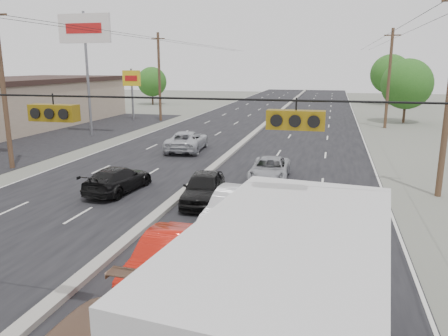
# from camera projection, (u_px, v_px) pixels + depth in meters

# --- Properties ---
(ground) EXTENTS (200.00, 200.00, 0.00)m
(ground) POSITION_uv_depth(u_px,v_px,m) (20.00, 333.00, 10.70)
(ground) COLOR #606356
(ground) RESTS_ON ground
(road_surface) EXTENTS (20.00, 160.00, 0.02)m
(road_surface) POSITION_uv_depth(u_px,v_px,m) (249.00, 139.00, 39.03)
(road_surface) COLOR black
(road_surface) RESTS_ON ground
(center_median) EXTENTS (0.50, 160.00, 0.20)m
(center_median) POSITION_uv_depth(u_px,v_px,m) (249.00, 137.00, 39.01)
(center_median) COLOR gray
(center_median) RESTS_ON ground
(parking_lot) EXTENTS (10.00, 42.00, 0.02)m
(parking_lot) POSITION_uv_depth(u_px,v_px,m) (48.00, 140.00, 38.31)
(parking_lot) COLOR black
(parking_lot) RESTS_ON ground
(utility_pole_left_b) EXTENTS (1.60, 0.30, 10.00)m
(utility_pole_left_b) POSITION_uv_depth(u_px,v_px,m) (3.00, 87.00, 26.63)
(utility_pole_left_b) COLOR #422D1E
(utility_pole_left_b) RESTS_ON ground
(utility_pole_left_c) EXTENTS (1.60, 0.30, 10.00)m
(utility_pole_left_c) POSITION_uv_depth(u_px,v_px,m) (159.00, 77.00, 50.24)
(utility_pole_left_c) COLOR #422D1E
(utility_pole_left_c) RESTS_ON ground
(utility_pole_right_c) EXTENTS (1.60, 0.30, 10.00)m
(utility_pole_right_c) POSITION_uv_depth(u_px,v_px,m) (389.00, 78.00, 44.35)
(utility_pole_right_c) COLOR #422D1E
(utility_pole_right_c) RESTS_ON ground
(traffic_signals) EXTENTS (25.00, 0.30, 0.54)m
(traffic_signals) POSITION_uv_depth(u_px,v_px,m) (50.00, 111.00, 9.11)
(traffic_signals) COLOR black
(traffic_signals) RESTS_ON ground
(pole_sign_billboard) EXTENTS (5.00, 0.25, 11.00)m
(pole_sign_billboard) POSITION_uv_depth(u_px,v_px,m) (85.00, 36.00, 38.51)
(pole_sign_billboard) COLOR slate
(pole_sign_billboard) RESTS_ON ground
(pole_sign_far) EXTENTS (2.20, 0.25, 6.00)m
(pole_sign_far) POSITION_uv_depth(u_px,v_px,m) (132.00, 82.00, 51.22)
(pole_sign_far) COLOR slate
(pole_sign_far) RESTS_ON ground
(tree_left_far) EXTENTS (4.80, 4.80, 6.12)m
(tree_left_far) POSITION_uv_depth(u_px,v_px,m) (152.00, 82.00, 71.68)
(tree_left_far) COLOR #382619
(tree_left_far) RESTS_ON ground
(tree_right_mid) EXTENTS (5.60, 5.60, 7.14)m
(tree_right_mid) POSITION_uv_depth(u_px,v_px,m) (407.00, 84.00, 48.66)
(tree_right_mid) COLOR #382619
(tree_right_mid) RESTS_ON ground
(tree_right_far) EXTENTS (6.40, 6.40, 8.16)m
(tree_right_far) POSITION_uv_depth(u_px,v_px,m) (390.00, 74.00, 71.89)
(tree_right_far) COLOR #382619
(tree_right_far) RESTS_ON ground
(box_truck) EXTENTS (3.65, 8.23, 4.05)m
(box_truck) POSITION_uv_depth(u_px,v_px,m) (293.00, 323.00, 7.53)
(box_truck) COLOR black
(box_truck) RESTS_ON ground
(red_sedan) EXTENTS (1.57, 4.36, 1.43)m
(red_sedan) POSITION_uv_depth(u_px,v_px,m) (168.00, 257.00, 13.30)
(red_sedan) COLOR #B5160B
(red_sedan) RESTS_ON ground
(queue_car_a) EXTENTS (2.24, 4.51, 1.48)m
(queue_car_a) POSITION_uv_depth(u_px,v_px,m) (204.00, 188.00, 20.67)
(queue_car_a) COLOR black
(queue_car_a) RESTS_ON ground
(queue_car_b) EXTENTS (2.00, 4.74, 1.52)m
(queue_car_b) POSITION_uv_depth(u_px,v_px,m) (235.00, 208.00, 17.68)
(queue_car_b) COLOR #BDBDBF
(queue_car_b) RESTS_ON ground
(queue_car_c) EXTENTS (2.29, 4.69, 1.28)m
(queue_car_c) POSITION_uv_depth(u_px,v_px,m) (270.00, 170.00, 24.68)
(queue_car_c) COLOR #93959A
(queue_car_c) RESTS_ON ground
(oncoming_near) EXTENTS (2.28, 4.72, 1.32)m
(oncoming_near) POSITION_uv_depth(u_px,v_px,m) (118.00, 180.00, 22.48)
(oncoming_near) COLOR black
(oncoming_near) RESTS_ON ground
(oncoming_far) EXTENTS (3.01, 5.65, 1.51)m
(oncoming_far) POSITION_uv_depth(u_px,v_px,m) (187.00, 141.00, 33.30)
(oncoming_far) COLOR #AEB1B6
(oncoming_far) RESTS_ON ground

